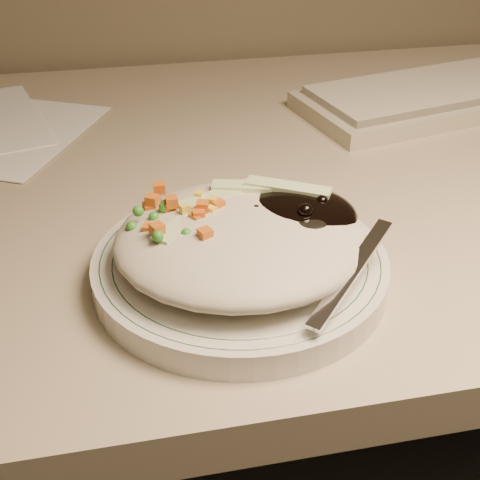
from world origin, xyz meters
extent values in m
cube|color=tan|center=(0.00, 1.38, 0.72)|extent=(1.40, 0.70, 0.04)
cylinder|color=silver|center=(-0.06, 1.18, 0.75)|extent=(0.23, 0.23, 0.02)
torus|color=#144723|center=(-0.06, 1.18, 0.76)|extent=(0.22, 0.22, 0.00)
torus|color=#144723|center=(-0.06, 1.18, 0.76)|extent=(0.20, 0.20, 0.00)
ellipsoid|color=#B8AF95|center=(-0.06, 1.17, 0.78)|extent=(0.19, 0.18, 0.04)
ellipsoid|color=black|center=(-0.02, 1.19, 0.79)|extent=(0.10, 0.09, 0.03)
ellipsoid|color=orange|center=(-0.11, 1.19, 0.78)|extent=(0.08, 0.08, 0.02)
sphere|color=black|center=(-0.05, 1.19, 0.79)|extent=(0.01, 0.01, 0.01)
sphere|color=black|center=(-0.02, 1.19, 0.79)|extent=(0.01, 0.01, 0.01)
sphere|color=black|center=(0.01, 1.18, 0.80)|extent=(0.01, 0.01, 0.01)
sphere|color=black|center=(0.00, 1.20, 0.79)|extent=(0.01, 0.01, 0.01)
sphere|color=black|center=(-0.01, 1.17, 0.80)|extent=(0.01, 0.01, 0.01)
sphere|color=black|center=(-0.02, 1.19, 0.79)|extent=(0.01, 0.01, 0.01)
sphere|color=black|center=(-0.01, 1.20, 0.79)|extent=(0.01, 0.01, 0.01)
cube|color=#C75B16|center=(-0.11, 1.20, 0.80)|extent=(0.01, 0.01, 0.01)
cube|color=#C75B16|center=(-0.09, 1.18, 0.79)|extent=(0.01, 0.01, 0.01)
cube|color=#C75B16|center=(-0.12, 1.21, 0.80)|extent=(0.01, 0.01, 0.01)
cube|color=#C75B16|center=(-0.09, 1.19, 0.80)|extent=(0.01, 0.01, 0.01)
cube|color=#C75B16|center=(-0.09, 1.18, 0.80)|extent=(0.01, 0.01, 0.01)
cube|color=#C75B16|center=(-0.12, 1.22, 0.79)|extent=(0.01, 0.01, 0.01)
cube|color=#C75B16|center=(-0.11, 1.20, 0.80)|extent=(0.01, 0.01, 0.01)
cube|color=#C75B16|center=(-0.09, 1.18, 0.80)|extent=(0.01, 0.01, 0.01)
cube|color=#C75B16|center=(-0.07, 1.19, 0.80)|extent=(0.01, 0.01, 0.01)
cube|color=#C75B16|center=(-0.12, 1.22, 0.80)|extent=(0.01, 0.01, 0.01)
cube|color=#C75B16|center=(-0.12, 1.17, 0.80)|extent=(0.01, 0.01, 0.01)
cube|color=#C75B16|center=(-0.09, 1.15, 0.80)|extent=(0.01, 0.01, 0.01)
cube|color=#C75B16|center=(-0.13, 1.18, 0.79)|extent=(0.01, 0.01, 0.01)
cube|color=#C75B16|center=(-0.12, 1.21, 0.79)|extent=(0.01, 0.01, 0.01)
sphere|color=#388C28|center=(-0.09, 1.19, 0.80)|extent=(0.01, 0.01, 0.01)
sphere|color=#388C28|center=(-0.12, 1.16, 0.80)|extent=(0.01, 0.01, 0.01)
sphere|color=#388C28|center=(-0.12, 1.19, 0.80)|extent=(0.01, 0.01, 0.01)
sphere|color=#388C28|center=(-0.13, 1.19, 0.80)|extent=(0.01, 0.01, 0.01)
sphere|color=#388C28|center=(-0.09, 1.20, 0.79)|extent=(0.01, 0.01, 0.01)
sphere|color=#388C28|center=(-0.09, 1.17, 0.79)|extent=(0.01, 0.01, 0.01)
sphere|color=#388C28|center=(-0.11, 1.19, 0.79)|extent=(0.01, 0.01, 0.01)
sphere|color=#388C28|center=(-0.11, 1.17, 0.79)|extent=(0.01, 0.01, 0.01)
sphere|color=#388C28|center=(-0.14, 1.19, 0.79)|extent=(0.01, 0.01, 0.01)
sphere|color=#388C28|center=(-0.11, 1.20, 0.80)|extent=(0.01, 0.01, 0.01)
sphere|color=#388C28|center=(-0.11, 1.20, 0.80)|extent=(0.01, 0.01, 0.01)
sphere|color=#388C28|center=(-0.12, 1.18, 0.79)|extent=(0.01, 0.01, 0.01)
sphere|color=#388C28|center=(-0.10, 1.16, 0.80)|extent=(0.01, 0.01, 0.01)
sphere|color=#388C28|center=(-0.07, 1.21, 0.79)|extent=(0.01, 0.01, 0.01)
cube|color=yellow|center=(-0.10, 1.20, 0.79)|extent=(0.01, 0.01, 0.01)
cube|color=yellow|center=(-0.08, 1.19, 0.80)|extent=(0.01, 0.01, 0.01)
cube|color=yellow|center=(-0.11, 1.20, 0.79)|extent=(0.01, 0.01, 0.01)
cube|color=yellow|center=(-0.10, 1.19, 0.80)|extent=(0.01, 0.01, 0.01)
cube|color=yellow|center=(-0.11, 1.18, 0.79)|extent=(0.01, 0.01, 0.01)
cube|color=yellow|center=(-0.08, 1.20, 0.80)|extent=(0.01, 0.01, 0.01)
cube|color=yellow|center=(-0.09, 1.21, 0.80)|extent=(0.01, 0.01, 0.01)
cube|color=yellow|center=(-0.10, 1.18, 0.79)|extent=(0.01, 0.01, 0.01)
cube|color=#B2D18C|center=(-0.07, 1.21, 0.80)|extent=(0.07, 0.04, 0.00)
cube|color=#B2D18C|center=(-0.04, 1.22, 0.80)|extent=(0.07, 0.03, 0.00)
cube|color=#B2D18C|center=(-0.10, 1.18, 0.80)|extent=(0.06, 0.06, 0.00)
cube|color=#B2D18C|center=(-0.02, 1.21, 0.80)|extent=(0.07, 0.05, 0.00)
cube|color=#B2D18C|center=(-0.06, 1.17, 0.79)|extent=(0.07, 0.02, 0.00)
ellipsoid|color=silver|center=(-0.01, 1.16, 0.79)|extent=(0.06, 0.06, 0.01)
cube|color=silver|center=(0.01, 1.11, 0.78)|extent=(0.09, 0.09, 0.03)
cube|color=#ABA48C|center=(0.29, 1.50, 0.75)|extent=(0.44, 0.23, 0.02)
cube|color=beige|center=(0.29, 1.50, 0.76)|extent=(0.41, 0.21, 0.01)
camera|label=1|loc=(-0.15, 0.76, 1.05)|focal=50.00mm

